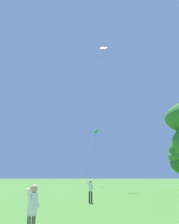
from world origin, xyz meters
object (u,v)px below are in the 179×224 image
Objects in this scene: kite_yellow_diamond at (103,55)px; person_with_spool at (90,189)px; kite_green_small at (95,131)px; person_near_tree at (32,209)px.

person_with_spool is at bearing -98.76° from kite_yellow_diamond.
person_near_tree is (-3.36, -36.94, -10.32)m from kite_green_small.
kite_yellow_diamond is at bearing -80.68° from kite_green_small.
kite_yellow_diamond reaches higher than person_with_spool.
kite_yellow_diamond is 37.69m from person_near_tree.
kite_yellow_diamond is at bearing 80.61° from person_near_tree.
kite_green_small is 7.66× the size of person_with_spool.
kite_yellow_diamond is 30.88m from person_with_spool.
kite_green_small is 29.36m from person_with_spool.
kite_yellow_diamond is 17.68× the size of person_with_spool.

